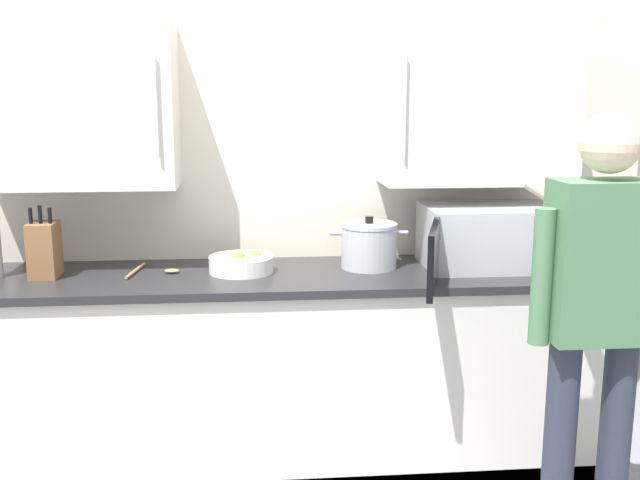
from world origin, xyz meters
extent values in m
cube|color=beige|center=(0.00, 1.18, 1.29)|extent=(3.43, 0.10, 2.58)
cube|color=beige|center=(-0.87, 0.97, 1.60)|extent=(0.84, 0.32, 0.68)
cylinder|color=#B7BABF|center=(-0.51, 0.79, 1.60)|extent=(0.01, 0.01, 0.41)
cube|color=beige|center=(0.87, 0.97, 1.60)|extent=(0.84, 0.32, 0.68)
cylinder|color=#B7BABF|center=(0.51, 0.79, 1.60)|extent=(0.01, 0.01, 0.41)
cube|color=beige|center=(0.00, 0.82, 0.43)|extent=(2.71, 0.58, 0.86)
cube|color=#232326|center=(0.00, 0.82, 0.88)|extent=(2.75, 0.62, 0.03)
cube|color=#B7BABF|center=(0.92, 0.87, 1.03)|extent=(0.58, 0.40, 0.27)
cube|color=beige|center=(0.83, 0.86, 1.03)|extent=(0.38, 0.34, 0.22)
cube|color=black|center=(1.13, 0.66, 1.03)|extent=(0.16, 0.01, 0.25)
cube|color=black|center=(0.56, 0.47, 1.03)|extent=(0.15, 0.41, 0.25)
cylinder|color=white|center=(-0.18, 0.85, 0.93)|extent=(0.28, 0.28, 0.07)
cylinder|color=slate|center=(-0.18, 0.85, 0.95)|extent=(0.23, 0.23, 0.04)
sphere|color=orange|center=(-0.12, 0.87, 0.96)|extent=(0.04, 0.04, 0.04)
sphere|color=#5B9333|center=(-0.19, 0.85, 0.96)|extent=(0.05, 0.05, 0.05)
sphere|color=orange|center=(-0.19, 0.82, 0.96)|extent=(0.05, 0.05, 0.05)
cube|color=brown|center=(-1.00, 0.84, 1.01)|extent=(0.11, 0.15, 0.23)
cylinder|color=black|center=(-1.04, 0.82, 1.16)|extent=(0.02, 0.02, 0.07)
cylinder|color=black|center=(-1.00, 0.82, 1.16)|extent=(0.02, 0.02, 0.08)
cylinder|color=black|center=(-0.96, 0.82, 1.16)|extent=(0.02, 0.02, 0.07)
cylinder|color=#A37547|center=(-0.64, 0.88, 0.90)|extent=(0.05, 0.26, 0.01)
ellipsoid|color=#A37547|center=(-0.48, 0.86, 0.91)|extent=(0.07, 0.05, 0.02)
cylinder|color=#B7BABF|center=(0.38, 0.88, 0.99)|extent=(0.24, 0.24, 0.18)
cylinder|color=#B7BABF|center=(0.38, 0.88, 1.09)|extent=(0.25, 0.25, 0.02)
cylinder|color=black|center=(0.38, 0.88, 1.11)|extent=(0.04, 0.04, 0.03)
cylinder|color=#B7BABF|center=(0.23, 0.88, 1.05)|extent=(0.05, 0.02, 0.02)
cylinder|color=#B7BABF|center=(0.52, 0.88, 1.05)|extent=(0.05, 0.02, 0.02)
cylinder|color=#282D3D|center=(0.92, 0.05, 0.42)|extent=(0.11, 0.11, 0.83)
cylinder|color=#282D3D|center=(1.12, 0.05, 0.42)|extent=(0.11, 0.11, 0.83)
cube|color=#47704C|center=(1.02, 0.05, 1.10)|extent=(0.34, 0.20, 0.54)
sphere|color=beige|center=(1.02, 0.05, 1.49)|extent=(0.20, 0.20, 0.20)
cylinder|color=beige|center=(1.08, 0.29, 1.21)|extent=(0.31, 0.53, 0.27)
cylinder|color=#47704C|center=(0.82, 0.05, 1.05)|extent=(0.07, 0.07, 0.46)
camera|label=1|loc=(-0.11, -2.19, 1.64)|focal=40.56mm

